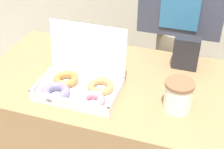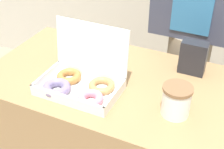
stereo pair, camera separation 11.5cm
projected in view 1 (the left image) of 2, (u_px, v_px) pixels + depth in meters
name	position (u px, v px, depth m)	size (l,w,h in m)	color
table	(117.00, 145.00, 1.50)	(1.14, 0.61, 0.76)	#99754C
donut_box	(79.00, 83.00, 1.20)	(0.31, 0.24, 0.24)	white
coffee_cup	(178.00, 96.00, 1.10)	(0.11, 0.11, 0.12)	white
napkin_holder	(186.00, 53.00, 1.33)	(0.11, 0.06, 0.14)	#232328
person_customer	(181.00, 15.00, 1.53)	(0.40, 0.23, 1.59)	gray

